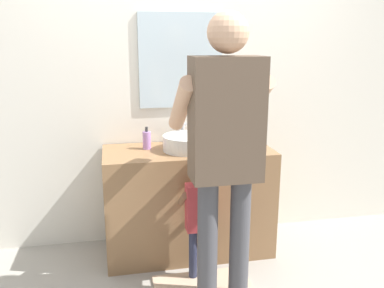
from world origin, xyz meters
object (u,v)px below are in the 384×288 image
object	(u,v)px
soap_bottle	(147,140)
adult_parent	(225,138)
child_toddler	(200,214)
toothbrush_cup	(235,139)

from	to	relation	value
soap_bottle	adult_parent	xyz separation A→B (m)	(0.38, -0.72, 0.17)
child_toddler	adult_parent	bearing A→B (deg)	-69.90
soap_bottle	adult_parent	distance (m)	0.84
toothbrush_cup	adult_parent	bearing A→B (deg)	-111.86
soap_bottle	child_toddler	world-z (taller)	soap_bottle
toothbrush_cup	adult_parent	distance (m)	0.76
toothbrush_cup	soap_bottle	world-z (taller)	toothbrush_cup
soap_bottle	adult_parent	size ratio (longest dim) A/B	0.09
toothbrush_cup	child_toddler	world-z (taller)	toothbrush_cup
toothbrush_cup	child_toddler	xyz separation A→B (m)	(-0.37, -0.44, -0.39)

